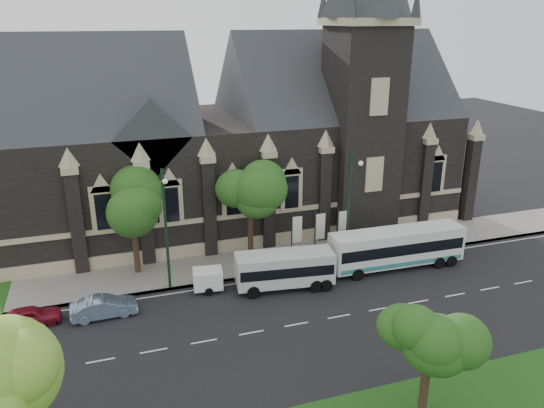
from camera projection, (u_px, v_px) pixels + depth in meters
name	position (u px, v px, depth m)	size (l,w,h in m)	color
ground	(251.00, 333.00, 32.79)	(160.00, 160.00, 0.00)	black
sidewalk	(218.00, 267.00, 41.26)	(80.00, 5.00, 0.15)	gray
museum	(247.00, 137.00, 48.35)	(40.00, 17.70, 29.90)	black
tree_park_near	(8.00, 368.00, 19.31)	(4.42, 4.42, 8.56)	black
tree_park_east	(432.00, 332.00, 24.72)	(3.40, 3.40, 6.28)	black
tree_walk_right	(252.00, 189.00, 41.36)	(4.08, 4.08, 7.80)	black
tree_walk_left	(134.00, 202.00, 38.72)	(3.91, 3.91, 7.64)	black
street_lamp_near	(350.00, 203.00, 40.37)	(0.36, 1.88, 9.00)	black
street_lamp_mid	(166.00, 224.00, 36.23)	(0.36, 1.88, 9.00)	black
banner_flag_left	(295.00, 232.00, 41.89)	(0.90, 0.10, 4.00)	black
banner_flag_center	(318.00, 229.00, 42.49)	(0.90, 0.10, 4.00)	black
banner_flag_right	(341.00, 226.00, 43.08)	(0.90, 0.10, 4.00)	black
tour_coach	(397.00, 247.00, 40.81)	(10.78, 2.75, 3.13)	white
shuttle_bus	(285.00, 268.00, 37.76)	(7.23, 3.24, 2.70)	silver
box_trailer	(208.00, 279.00, 37.60)	(3.07, 1.81, 1.60)	white
sedan	(104.00, 307.00, 34.36)	(1.47, 4.22, 1.39)	#738AA6
car_far_red	(29.00, 317.00, 33.34)	(1.55, 3.84, 1.31)	maroon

